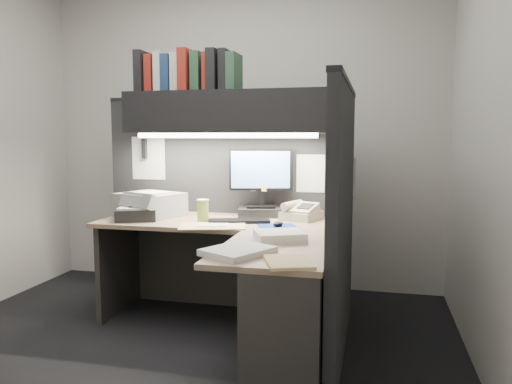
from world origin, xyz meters
TOP-DOWN VIEW (x-y plane):
  - floor at (0.00, 0.00)m, footprint 3.50×3.50m
  - wall_back at (0.00, 1.50)m, footprint 3.50×0.04m
  - wall_right at (1.75, 0.00)m, footprint 0.04×3.00m
  - partition_back at (0.03, 0.93)m, footprint 1.90×0.06m
  - partition_right at (0.98, 0.18)m, footprint 0.06×1.50m
  - desk at (0.43, -0.00)m, footprint 1.70×1.53m
  - overhead_shelf at (0.12, 0.75)m, footprint 1.55×0.34m
  - task_light_tube at (0.12, 0.61)m, footprint 1.32×0.04m
  - monitor at (0.35, 0.80)m, footprint 0.46×0.27m
  - keyboard at (0.26, 0.51)m, footprint 0.45×0.26m
  - mousepad at (0.55, 0.40)m, footprint 0.31×0.30m
  - mouse at (0.55, 0.40)m, footprint 0.09×0.11m
  - telephone at (0.66, 0.73)m, footprint 0.31×0.31m
  - coffee_cup at (0.00, 0.47)m, footprint 0.09×0.09m
  - printer at (-0.47, 0.63)m, footprint 0.54×0.50m
  - notebook_stack at (-0.48, 0.43)m, footprint 0.34×0.32m
  - open_folder at (0.13, 0.32)m, footprint 0.49×0.39m
  - paper_stack_a at (0.64, -0.01)m, footprint 0.34×0.32m
  - paper_stack_b at (0.50, -0.39)m, footprint 0.38×0.41m
  - manila_stack at (0.78, -0.52)m, footprint 0.29×0.32m
  - binder_row at (-0.20, 0.75)m, footprint 0.78×0.25m
  - pinned_papers at (0.42, 0.56)m, footprint 1.76×1.31m

SIDE VIEW (x-z plane):
  - floor at x=0.00m, z-range 0.00..0.00m
  - desk at x=0.43m, z-range 0.08..0.81m
  - mousepad at x=0.55m, z-range 0.73..0.73m
  - open_folder at x=0.13m, z-range 0.73..0.74m
  - manila_stack at x=0.78m, z-range 0.73..0.75m
  - keyboard at x=0.26m, z-range 0.73..0.75m
  - paper_stack_b at x=0.50m, z-range 0.73..0.76m
  - mouse at x=0.55m, z-range 0.73..0.77m
  - paper_stack_a at x=0.64m, z-range 0.73..0.78m
  - notebook_stack at x=-0.48m, z-range 0.73..0.81m
  - telephone at x=0.66m, z-range 0.73..0.83m
  - partition_back at x=0.03m, z-range 0.00..1.60m
  - partition_right at x=0.98m, z-range 0.00..1.60m
  - coffee_cup at x=0.00m, z-range 0.73..0.88m
  - printer at x=-0.47m, z-range 0.73..0.90m
  - monitor at x=0.35m, z-range 0.68..1.18m
  - pinned_papers at x=0.42m, z-range 0.80..1.31m
  - task_light_tube at x=0.12m, z-range 1.31..1.35m
  - wall_back at x=0.00m, z-range 0.00..2.70m
  - wall_right at x=1.75m, z-range 0.00..2.70m
  - overhead_shelf at x=0.12m, z-range 1.35..1.65m
  - binder_row at x=-0.20m, z-range 1.64..1.94m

